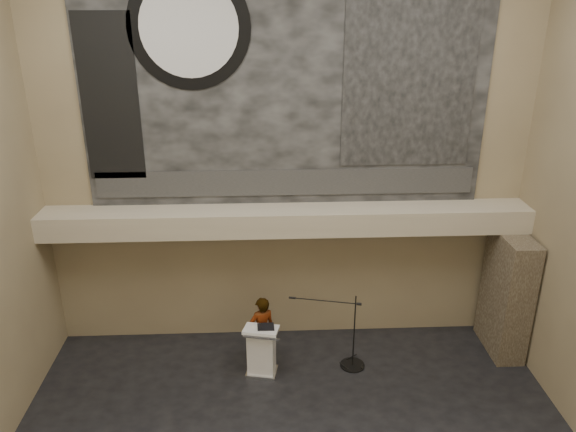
{
  "coord_description": "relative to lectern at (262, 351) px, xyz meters",
  "views": [
    {
      "loc": [
        -0.47,
        -7.04,
        7.36
      ],
      "look_at": [
        0.0,
        3.2,
        3.2
      ],
      "focal_mm": 35.0,
      "sensor_mm": 36.0,
      "label": 1
    }
  ],
  "objects": [
    {
      "name": "wall_back",
      "position": [
        0.57,
        1.53,
        3.7
      ],
      "size": [
        10.0,
        0.02,
        8.5
      ],
      "primitive_type": "cube",
      "color": "#7D6C4F",
      "rests_on": "floor"
    },
    {
      "name": "soffit",
      "position": [
        0.57,
        1.13,
        2.4
      ],
      "size": [
        10.0,
        0.8,
        0.5
      ],
      "primitive_type": "cube",
      "color": "tan",
      "rests_on": "wall_back"
    },
    {
      "name": "sprinkler_left",
      "position": [
        -1.03,
        1.08,
        2.12
      ],
      "size": [
        0.04,
        0.04,
        0.06
      ],
      "primitive_type": "cylinder",
      "color": "#B2893D",
      "rests_on": "soffit"
    },
    {
      "name": "sprinkler_right",
      "position": [
        2.47,
        1.08,
        2.12
      ],
      "size": [
        0.04,
        0.04,
        0.06
      ],
      "primitive_type": "cylinder",
      "color": "#B2893D",
      "rests_on": "soffit"
    },
    {
      "name": "banner",
      "position": [
        0.57,
        1.5,
        5.15
      ],
      "size": [
        8.0,
        0.05,
        5.0
      ],
      "primitive_type": "cube",
      "color": "black",
      "rests_on": "wall_back"
    },
    {
      "name": "banner_text_strip",
      "position": [
        0.57,
        1.46,
        3.1
      ],
      "size": [
        7.76,
        0.02,
        0.55
      ],
      "primitive_type": "cube",
      "color": "#2A2A2A",
      "rests_on": "banner"
    },
    {
      "name": "banner_clock_rim",
      "position": [
        -1.23,
        1.46,
        6.15
      ],
      "size": [
        2.3,
        0.02,
        2.3
      ],
      "primitive_type": "cylinder",
      "rotation": [
        1.57,
        0.0,
        0.0
      ],
      "color": "black",
      "rests_on": "banner"
    },
    {
      "name": "banner_clock_face",
      "position": [
        -1.23,
        1.44,
        6.15
      ],
      "size": [
        1.84,
        0.02,
        1.84
      ],
      "primitive_type": "cylinder",
      "rotation": [
        1.57,
        0.0,
        0.0
      ],
      "color": "silver",
      "rests_on": "banner"
    },
    {
      "name": "banner_building_print",
      "position": [
        2.97,
        1.46,
        5.25
      ],
      "size": [
        2.6,
        0.02,
        3.6
      ],
      "primitive_type": "cube",
      "color": "black",
      "rests_on": "banner"
    },
    {
      "name": "banner_brick_print",
      "position": [
        -2.83,
        1.46,
        4.85
      ],
      "size": [
        1.1,
        0.02,
        3.2
      ],
      "primitive_type": "cube",
      "color": "black",
      "rests_on": "banner"
    },
    {
      "name": "stone_pier",
      "position": [
        5.22,
        0.68,
        0.8
      ],
      "size": [
        0.6,
        1.4,
        2.7
      ],
      "primitive_type": "cube",
      "color": "#403527",
      "rests_on": "floor"
    },
    {
      "name": "lectern",
      "position": [
        0.0,
        0.0,
        0.0
      ],
      "size": [
        0.76,
        0.61,
        1.13
      ],
      "rotation": [
        0.0,
        0.0,
        -0.2
      ],
      "color": "silver",
      "rests_on": "floor"
    },
    {
      "name": "binder",
      "position": [
        0.09,
        -0.0,
        0.56
      ],
      "size": [
        0.34,
        0.28,
        0.04
      ],
      "primitive_type": "cube",
      "rotation": [
        0.0,
        0.0,
        0.04
      ],
      "color": "black",
      "rests_on": "lectern"
    },
    {
      "name": "papers",
      "position": [
        -0.07,
        -0.04,
        0.55
      ],
      "size": [
        0.23,
        0.31,
        0.0
      ],
      "primitive_type": "cube",
      "rotation": [
        0.0,
        0.0,
        0.1
      ],
      "color": "white",
      "rests_on": "lectern"
    },
    {
      "name": "speaker_person",
      "position": [
        0.01,
        0.4,
        0.22
      ],
      "size": [
        0.66,
        0.56,
        1.55
      ],
      "primitive_type": "imported",
      "rotation": [
        0.0,
        0.0,
        3.53
      ],
      "color": "silver",
      "rests_on": "floor"
    },
    {
      "name": "mic_stand",
      "position": [
        1.85,
        0.19,
        -0.29
      ],
      "size": [
        1.59,
        0.58,
        1.67
      ],
      "rotation": [
        0.0,
        0.0,
        -0.23
      ],
      "color": "black",
      "rests_on": "floor"
    }
  ]
}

